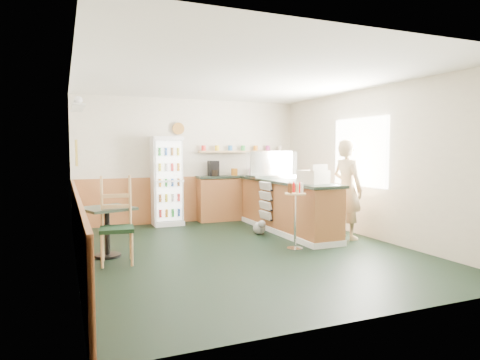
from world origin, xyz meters
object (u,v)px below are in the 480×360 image
cafe_table (107,222)px  display_case (271,165)px  drinks_fridge (167,181)px  cafe_chair (116,217)px  condiment_stand (295,207)px  shopkeeper (347,189)px  cash_register (313,177)px

cafe_table → display_case: bearing=21.5°
drinks_fridge → cafe_chair: bearing=-116.7°
drinks_fridge → cafe_chair: size_ratio=1.53×
display_case → condiment_stand: bearing=-106.0°
cafe_table → cafe_chair: bearing=-75.9°
shopkeeper → condiment_stand: shopkeeper is taller
shopkeeper → display_case: bearing=15.2°
drinks_fridge → cash_register: (1.96, -2.61, 0.19)m
display_case → cash_register: size_ratio=2.27×
shopkeeper → drinks_fridge: bearing=37.2°
drinks_fridge → condiment_stand: (1.40, -2.98, -0.25)m
drinks_fridge → cafe_table: size_ratio=2.15×
drinks_fridge → display_case: (1.96, -1.01, 0.34)m
display_case → shopkeeper: bearing=-66.7°
cash_register → cafe_chair: bearing=167.0°
shopkeeper → cafe_chair: (-4.01, -0.06, -0.25)m
cash_register → cafe_table: bearing=161.2°
shopkeeper → condiment_stand: 1.33m
condiment_stand → shopkeeper: bearing=15.5°
cash_register → shopkeeper: size_ratio=0.24×
drinks_fridge → condiment_stand: drinks_fridge is taller
condiment_stand → cafe_chair: cafe_chair is taller
cafe_table → cash_register: bearing=-4.3°
drinks_fridge → cafe_table: drinks_fridge is taller
condiment_stand → cafe_table: size_ratio=1.21×
shopkeeper → cafe_table: (-4.10, 0.28, -0.36)m
display_case → cafe_table: display_case is taller
cash_register → condiment_stand: cash_register is taller
display_case → cafe_table: size_ratio=1.10×
display_case → cafe_table: 3.73m
display_case → drinks_fridge: bearing=152.8°
cash_register → drinks_fridge: bearing=112.5°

